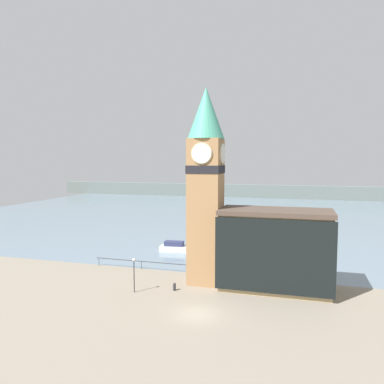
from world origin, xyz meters
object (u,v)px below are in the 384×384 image
(pier_building, at_px, (275,250))
(lamp_post, at_px, (134,269))
(boat_near, at_px, (180,248))
(mooring_bollard_near, at_px, (174,286))
(clock_tower, at_px, (206,180))

(pier_building, relative_size, lamp_post, 3.27)
(pier_building, xyz_separation_m, boat_near, (-15.56, 13.75, -3.94))
(boat_near, relative_size, mooring_bollard_near, 8.07)
(pier_building, distance_m, boat_near, 21.14)
(clock_tower, distance_m, mooring_bollard_near, 12.52)
(clock_tower, bearing_deg, mooring_bollard_near, -125.44)
(boat_near, bearing_deg, pier_building, -46.52)
(lamp_post, bearing_deg, pier_building, 19.47)
(boat_near, height_order, mooring_bollard_near, boat_near)
(boat_near, bearing_deg, lamp_post, -92.67)
(pier_building, relative_size, mooring_bollard_near, 14.32)
(clock_tower, xyz_separation_m, mooring_bollard_near, (-2.65, -3.72, -11.66))
(clock_tower, bearing_deg, lamp_post, -140.80)
(boat_near, distance_m, mooring_bollard_near, 17.89)
(boat_near, height_order, lamp_post, lamp_post)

